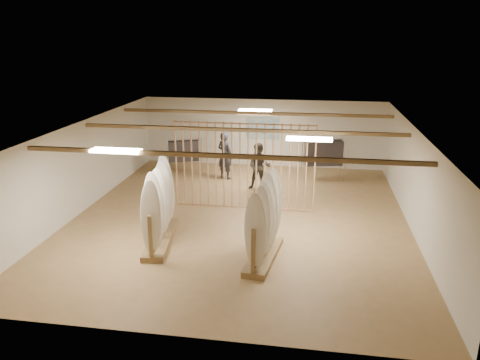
% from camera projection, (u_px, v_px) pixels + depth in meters
% --- Properties ---
extents(floor, '(12.00, 12.00, 0.00)m').
position_uv_depth(floor, '(240.00, 217.00, 14.33)').
color(floor, '#A17D4E').
rests_on(floor, ground).
extents(ceiling, '(12.00, 12.00, 0.00)m').
position_uv_depth(ceiling, '(240.00, 127.00, 13.49)').
color(ceiling, gray).
rests_on(ceiling, ground).
extents(wall_back, '(12.00, 0.00, 12.00)m').
position_uv_depth(wall_back, '(262.00, 133.00, 19.56)').
color(wall_back, silver).
rests_on(wall_back, ground).
extents(wall_front, '(12.00, 0.00, 12.00)m').
position_uv_depth(wall_front, '(187.00, 270.00, 8.26)').
color(wall_front, silver).
rests_on(wall_front, ground).
extents(wall_left, '(0.00, 12.00, 12.00)m').
position_uv_depth(wall_left, '(83.00, 166.00, 14.66)').
color(wall_left, silver).
rests_on(wall_left, ground).
extents(wall_right, '(0.00, 12.00, 12.00)m').
position_uv_depth(wall_right, '(415.00, 182.00, 13.16)').
color(wall_right, silver).
rests_on(wall_right, ground).
extents(ceiling_slats, '(9.50, 6.12, 0.10)m').
position_uv_depth(ceiling_slats, '(240.00, 130.00, 13.51)').
color(ceiling_slats, olive).
rests_on(ceiling_slats, ground).
extents(light_panels, '(1.20, 0.35, 0.06)m').
position_uv_depth(light_panels, '(240.00, 129.00, 13.51)').
color(light_panels, white).
rests_on(light_panels, ground).
extents(bamboo_partition, '(4.45, 0.05, 2.78)m').
position_uv_depth(bamboo_partition, '(244.00, 166.00, 14.66)').
color(bamboo_partition, tan).
rests_on(bamboo_partition, ground).
extents(poster, '(1.40, 0.03, 0.90)m').
position_uv_depth(poster, '(262.00, 128.00, 19.48)').
color(poster, teal).
rests_on(poster, ground).
extents(rack_left, '(0.92, 2.62, 2.07)m').
position_uv_depth(rack_left, '(160.00, 217.00, 12.46)').
color(rack_left, olive).
rests_on(rack_left, floor).
extents(rack_right, '(0.84, 2.22, 2.06)m').
position_uv_depth(rack_right, '(264.00, 233.00, 11.47)').
color(rack_right, olive).
rests_on(rack_right, floor).
extents(clothing_rack_a, '(1.28, 0.75, 1.43)m').
position_uv_depth(clothing_rack_a, '(184.00, 151.00, 18.52)').
color(clothing_rack_a, silver).
rests_on(clothing_rack_a, floor).
extents(clothing_rack_b, '(1.50, 0.71, 1.65)m').
position_uv_depth(clothing_rack_b, '(323.00, 153.00, 17.62)').
color(clothing_rack_b, silver).
rests_on(clothing_rack_b, floor).
extents(shopper_a, '(0.91, 0.82, 2.08)m').
position_uv_depth(shopper_a, '(225.00, 152.00, 17.87)').
color(shopper_a, '#26262D').
rests_on(shopper_a, floor).
extents(shopper_b, '(0.95, 0.75, 1.94)m').
position_uv_depth(shopper_b, '(259.00, 164.00, 16.59)').
color(shopper_b, '#36332A').
rests_on(shopper_b, floor).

